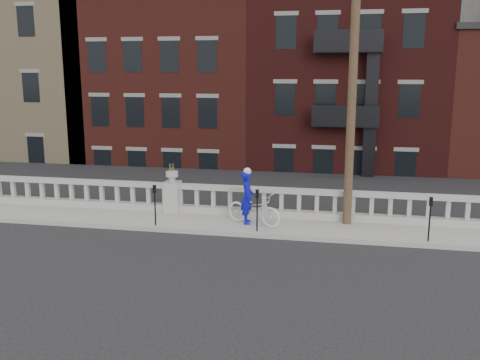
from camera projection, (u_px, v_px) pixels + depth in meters
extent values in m
plane|color=black|center=(131.00, 251.00, 15.64)|extent=(120.00, 120.00, 0.00)
cube|color=gray|center=(164.00, 220.00, 18.50)|extent=(32.00, 2.20, 0.15)
cube|color=gray|center=(173.00, 208.00, 19.37)|extent=(28.00, 0.34, 0.25)
cube|color=gray|center=(172.00, 186.00, 19.20)|extent=(28.00, 0.34, 0.16)
cube|color=gray|center=(173.00, 197.00, 19.29)|extent=(0.55, 0.55, 1.10)
cylinder|color=gray|center=(172.00, 179.00, 19.15)|extent=(0.24, 0.24, 0.20)
cylinder|color=gray|center=(172.00, 174.00, 19.12)|extent=(0.44, 0.44, 0.18)
cube|color=#605E59|center=(178.00, 274.00, 20.26)|extent=(36.00, 0.50, 5.15)
cube|color=black|center=(263.00, 205.00, 41.63)|extent=(80.00, 44.00, 0.50)
cube|color=#595651|center=(164.00, 250.00, 24.75)|extent=(16.00, 7.00, 4.00)
cube|color=tan|center=(18.00, 72.00, 37.95)|extent=(18.00, 16.00, 20.00)
cube|color=#4D1B16|center=(191.00, 118.00, 35.14)|extent=(10.00, 14.00, 14.00)
cube|color=black|center=(188.00, 5.00, 33.67)|extent=(10.30, 14.30, 0.30)
cube|color=#3A110F|center=(346.00, 109.00, 33.09)|extent=(10.00, 14.00, 15.50)
cylinder|color=#422D1E|center=(353.00, 71.00, 16.86)|extent=(0.28, 0.28, 10.00)
cylinder|color=black|center=(155.00, 209.00, 17.56)|extent=(0.05, 0.05, 1.10)
cube|color=black|center=(154.00, 189.00, 17.42)|extent=(0.10, 0.08, 0.26)
cube|color=black|center=(154.00, 188.00, 17.37)|extent=(0.06, 0.01, 0.08)
cylinder|color=black|center=(257.00, 215.00, 16.91)|extent=(0.05, 0.05, 1.10)
cube|color=black|center=(257.00, 194.00, 16.77)|extent=(0.10, 0.08, 0.26)
cube|color=black|center=(257.00, 193.00, 16.72)|extent=(0.06, 0.01, 0.08)
cylinder|color=black|center=(429.00, 224.00, 15.93)|extent=(0.05, 0.05, 1.10)
cube|color=black|center=(431.00, 201.00, 15.79)|extent=(0.10, 0.08, 0.26)
cube|color=black|center=(431.00, 201.00, 15.73)|extent=(0.06, 0.01, 0.08)
imported|color=silver|center=(254.00, 209.00, 17.69)|extent=(2.12, 1.44, 1.06)
imported|color=#0B0EAA|center=(247.00, 197.00, 17.74)|extent=(0.50, 0.70, 1.78)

